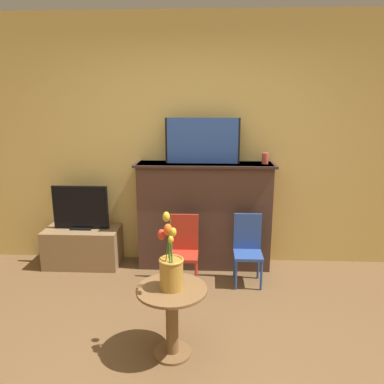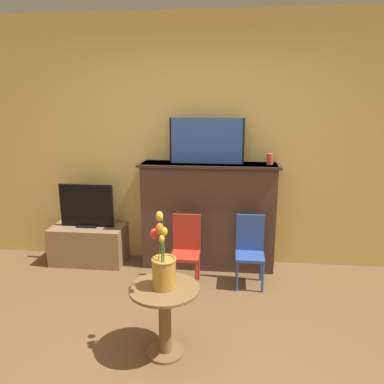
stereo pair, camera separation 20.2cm
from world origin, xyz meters
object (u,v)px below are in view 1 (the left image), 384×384
at_px(chair_red, 184,247).
at_px(chair_blue, 248,246).
at_px(tv_monitor, 80,208).
at_px(painting, 202,141).
at_px(vase_tulips, 171,268).

bearing_deg(chair_red, chair_blue, 4.69).
height_order(tv_monitor, chair_blue, tv_monitor).
relative_size(tv_monitor, chair_blue, 0.87).
distance_m(painting, tv_monitor, 1.52).
relative_size(tv_monitor, vase_tulips, 1.13).
bearing_deg(vase_tulips, chair_red, 89.20).
xyz_separation_m(chair_red, chair_blue, (0.64, 0.05, 0.00)).
bearing_deg(chair_red, painting, 68.77).
relative_size(painting, chair_red, 1.11).
height_order(painting, vase_tulips, painting).
bearing_deg(tv_monitor, chair_blue, -9.99).
bearing_deg(vase_tulips, painting, 83.25).
height_order(tv_monitor, chair_red, tv_monitor).
distance_m(painting, chair_red, 1.11).
bearing_deg(chair_blue, chair_red, -175.31).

